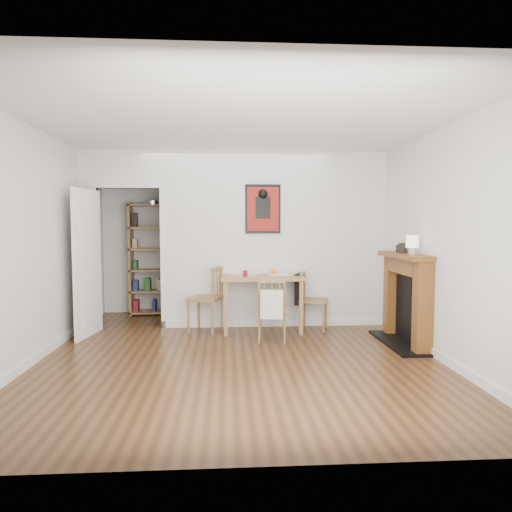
{
  "coord_description": "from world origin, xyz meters",
  "views": [
    {
      "loc": [
        -0.13,
        -5.36,
        1.53
      ],
      "look_at": [
        0.25,
        0.6,
        1.11
      ],
      "focal_mm": 32.0,
      "sensor_mm": 36.0,
      "label": 1
    }
  ],
  "objects": [
    {
      "name": "ground",
      "position": [
        0.0,
        0.0,
        0.0
      ],
      "size": [
        5.2,
        5.2,
        0.0
      ],
      "primitive_type": "plane",
      "color": "#53321B",
      "rests_on": "ground"
    },
    {
      "name": "ceramic_jar_b",
      "position": [
        2.16,
        0.57,
        1.21
      ],
      "size": [
        0.08,
        0.08,
        0.09
      ],
      "primitive_type": "cylinder",
      "color": "black",
      "rests_on": "fireplace"
    },
    {
      "name": "chair_left",
      "position": [
        -0.44,
        1.08,
        0.47
      ],
      "size": [
        0.6,
        0.6,
        0.93
      ],
      "color": "brown",
      "rests_on": "ground"
    },
    {
      "name": "ceramic_jar_a",
      "position": [
        2.13,
        0.35,
        1.22
      ],
      "size": [
        0.11,
        0.11,
        0.13
      ],
      "primitive_type": "cylinder",
      "color": "black",
      "rests_on": "fireplace"
    },
    {
      "name": "orange_fruit",
      "position": [
        0.55,
        1.19,
        0.84
      ],
      "size": [
        0.09,
        0.09,
        0.09
      ],
      "primitive_type": "sphere",
      "color": "orange",
      "rests_on": "dining_table"
    },
    {
      "name": "chair_right",
      "position": [
        1.1,
        1.11,
        0.43
      ],
      "size": [
        0.57,
        0.53,
        0.84
      ],
      "color": "brown",
      "rests_on": "ground"
    },
    {
      "name": "mantel_lamp",
      "position": [
        2.09,
        -0.05,
        1.31
      ],
      "size": [
        0.15,
        0.15,
        0.24
      ],
      "color": "silver",
      "rests_on": "fireplace"
    },
    {
      "name": "chair_front",
      "position": [
        0.45,
        0.49,
        0.43
      ],
      "size": [
        0.47,
        0.51,
        0.84
      ],
      "color": "brown",
      "rests_on": "ground"
    },
    {
      "name": "dining_table",
      "position": [
        0.37,
        1.1,
        0.7
      ],
      "size": [
        1.16,
        0.74,
        0.79
      ],
      "color": "#8E6442",
      "rests_on": "ground"
    },
    {
      "name": "fireplace",
      "position": [
        2.16,
        0.25,
        0.62
      ],
      "size": [
        0.45,
        1.25,
        1.16
      ],
      "color": "brown",
      "rests_on": "ground"
    },
    {
      "name": "red_glass",
      "position": [
        0.13,
        1.0,
        0.84
      ],
      "size": [
        0.07,
        0.07,
        0.09
      ],
      "primitive_type": "cylinder",
      "color": "maroon",
      "rests_on": "dining_table"
    },
    {
      "name": "placemat",
      "position": [
        0.12,
        1.18,
        0.8
      ],
      "size": [
        0.43,
        0.35,
        0.0
      ],
      "primitive_type": "cube",
      "rotation": [
        0.0,
        0.0,
        -0.21
      ],
      "color": "beige",
      "rests_on": "dining_table"
    },
    {
      "name": "notebook",
      "position": [
        0.62,
        1.15,
        0.8
      ],
      "size": [
        0.35,
        0.29,
        0.02
      ],
      "primitive_type": "cube",
      "rotation": [
        0.0,
        0.0,
        0.26
      ],
      "color": "silver",
      "rests_on": "dining_table"
    },
    {
      "name": "bookshelf",
      "position": [
        -1.37,
        2.4,
        0.93
      ],
      "size": [
        0.79,
        0.32,
        1.88
      ],
      "color": "#8E6442",
      "rests_on": "ground"
    },
    {
      "name": "room_shell",
      "position": [
        0.1,
        1.34,
        1.3
      ],
      "size": [
        5.2,
        5.2,
        5.2
      ],
      "color": "silver",
      "rests_on": "ground"
    }
  ]
}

